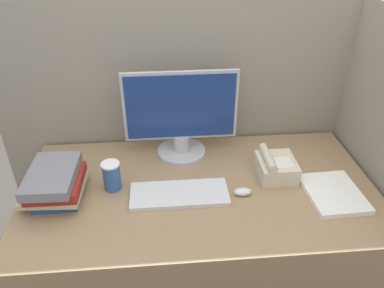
% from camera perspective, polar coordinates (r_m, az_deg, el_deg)
% --- Properties ---
extents(cubicle_panel_rear, '(1.91, 0.04, 1.47)m').
position_cam_1_polar(cubicle_panel_rear, '(2.00, -0.12, 0.59)').
color(cubicle_panel_rear, gray).
rests_on(cubicle_panel_rear, ground_plane).
extents(cubicle_panel_right, '(0.04, 0.87, 1.47)m').
position_cam_1_polar(cubicle_panel_right, '(1.91, 25.59, -4.83)').
color(cubicle_panel_right, gray).
rests_on(cubicle_panel_right, ground_plane).
extents(desk, '(1.51, 0.81, 0.77)m').
position_cam_1_polar(desk, '(1.89, 1.09, -15.67)').
color(desk, '#937551').
rests_on(desk, ground_plane).
extents(monitor, '(0.53, 0.23, 0.42)m').
position_cam_1_polar(monitor, '(1.74, -1.70, 3.87)').
color(monitor, '#B7B7BC').
rests_on(monitor, desk).
extents(keyboard, '(0.41, 0.17, 0.02)m').
position_cam_1_polar(keyboard, '(1.57, -1.93, -7.65)').
color(keyboard, silver).
rests_on(keyboard, desk).
extents(mouse, '(0.08, 0.04, 0.03)m').
position_cam_1_polar(mouse, '(1.59, 7.73, -7.22)').
color(mouse, silver).
rests_on(mouse, desk).
extents(coffee_cup, '(0.08, 0.08, 0.13)m').
position_cam_1_polar(coffee_cup, '(1.62, -12.13, -4.77)').
color(coffee_cup, '#335999').
rests_on(coffee_cup, desk).
extents(book_stack, '(0.25, 0.29, 0.13)m').
position_cam_1_polar(book_stack, '(1.63, -20.17, -5.63)').
color(book_stack, '#264C8C').
rests_on(book_stack, desk).
extents(desk_telephone, '(0.16, 0.18, 0.12)m').
position_cam_1_polar(desk_telephone, '(1.71, 12.63, -3.40)').
color(desk_telephone, beige).
rests_on(desk_telephone, desk).
extents(paper_pile, '(0.23, 0.28, 0.02)m').
position_cam_1_polar(paper_pile, '(1.68, 20.74, -7.04)').
color(paper_pile, white).
rests_on(paper_pile, desk).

